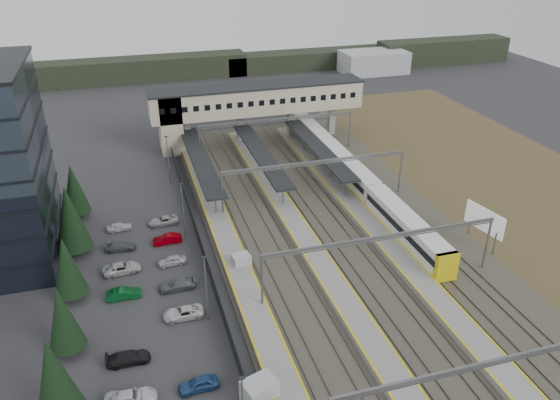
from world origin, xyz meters
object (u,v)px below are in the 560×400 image
object	(u,v)px
train	(348,170)
footbridge	(243,103)
relay_cabin_near	(260,392)
relay_cabin_far	(241,262)
billboard	(484,221)

from	to	relation	value
train	footbridge	bearing A→B (deg)	119.29
relay_cabin_near	relay_cabin_far	distance (m)	21.15
relay_cabin_near	billboard	world-z (taller)	billboard
train	billboard	size ratio (longest dim) A/B	9.55
relay_cabin_far	billboard	size ratio (longest dim) A/B	0.38
billboard	relay_cabin_near	bearing A→B (deg)	-153.45
billboard	relay_cabin_far	bearing A→B (deg)	173.34
train	billboard	distance (m)	25.01
relay_cabin_far	footbridge	bearing A→B (deg)	76.32
relay_cabin_far	billboard	distance (m)	31.72
relay_cabin_near	train	distance (m)	47.91
footbridge	train	distance (m)	25.82
relay_cabin_near	train	bearing A→B (deg)	57.78
relay_cabin_far	footbridge	size ratio (longest dim) A/B	0.06
footbridge	train	size ratio (longest dim) A/B	0.68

